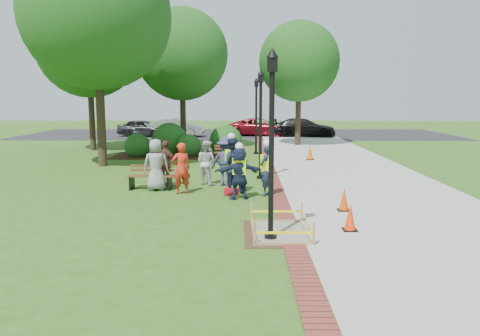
{
  "coord_description": "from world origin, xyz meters",
  "views": [
    {
      "loc": [
        0.69,
        -13.28,
        3.22
      ],
      "look_at": [
        0.5,
        1.2,
        1.0
      ],
      "focal_mm": 35.0,
      "sensor_mm": 36.0,
      "label": 1
    }
  ],
  "objects_px": {
    "hivis_worker_c": "(231,164)",
    "hivis_worker_a": "(239,171)",
    "cone_front": "(350,218)",
    "bench_near": "(151,182)",
    "wet_concrete_pad": "(280,224)",
    "lamp_near": "(272,131)",
    "hivis_worker_b": "(267,168)"
  },
  "relations": [
    {
      "from": "cone_front",
      "to": "hivis_worker_a",
      "type": "height_order",
      "value": "hivis_worker_a"
    },
    {
      "from": "wet_concrete_pad",
      "to": "hivis_worker_a",
      "type": "distance_m",
      "value": 3.95
    },
    {
      "from": "hivis_worker_c",
      "to": "hivis_worker_a",
      "type": "bearing_deg",
      "value": -73.45
    },
    {
      "from": "hivis_worker_a",
      "to": "lamp_near",
      "type": "bearing_deg",
      "value": -79.61
    },
    {
      "from": "wet_concrete_pad",
      "to": "cone_front",
      "type": "distance_m",
      "value": 1.72
    },
    {
      "from": "wet_concrete_pad",
      "to": "lamp_near",
      "type": "bearing_deg",
      "value": -117.56
    },
    {
      "from": "hivis_worker_a",
      "to": "hivis_worker_b",
      "type": "xyz_separation_m",
      "value": [
        0.89,
        0.53,
        0.01
      ]
    },
    {
      "from": "bench_near",
      "to": "hivis_worker_a",
      "type": "bearing_deg",
      "value": -26.09
    },
    {
      "from": "bench_near",
      "to": "hivis_worker_b",
      "type": "height_order",
      "value": "hivis_worker_b"
    },
    {
      "from": "lamp_near",
      "to": "hivis_worker_b",
      "type": "xyz_separation_m",
      "value": [
        0.11,
        4.76,
        -1.57
      ]
    },
    {
      "from": "cone_front",
      "to": "hivis_worker_b",
      "type": "height_order",
      "value": "hivis_worker_b"
    },
    {
      "from": "cone_front",
      "to": "lamp_near",
      "type": "distance_m",
      "value": 2.99
    },
    {
      "from": "hivis_worker_a",
      "to": "hivis_worker_c",
      "type": "xyz_separation_m",
      "value": [
        -0.28,
        0.93,
        0.1
      ]
    },
    {
      "from": "cone_front",
      "to": "hivis_worker_c",
      "type": "relative_size",
      "value": 0.33
    },
    {
      "from": "wet_concrete_pad",
      "to": "hivis_worker_b",
      "type": "bearing_deg",
      "value": 91.85
    },
    {
      "from": "lamp_near",
      "to": "hivis_worker_c",
      "type": "bearing_deg",
      "value": 101.52
    },
    {
      "from": "hivis_worker_b",
      "to": "hivis_worker_c",
      "type": "relative_size",
      "value": 0.91
    },
    {
      "from": "lamp_near",
      "to": "hivis_worker_a",
      "type": "xyz_separation_m",
      "value": [
        -0.78,
        4.23,
        -1.58
      ]
    },
    {
      "from": "wet_concrete_pad",
      "to": "hivis_worker_c",
      "type": "bearing_deg",
      "value": 105.49
    },
    {
      "from": "hivis_worker_b",
      "to": "bench_near",
      "type": "bearing_deg",
      "value": 165.99
    },
    {
      "from": "wet_concrete_pad",
      "to": "lamp_near",
      "type": "xyz_separation_m",
      "value": [
        -0.25,
        -0.47,
        2.25
      ]
    },
    {
      "from": "cone_front",
      "to": "bench_near",
      "type": "bearing_deg",
      "value": 139.06
    },
    {
      "from": "bench_near",
      "to": "lamp_near",
      "type": "height_order",
      "value": "lamp_near"
    },
    {
      "from": "bench_near",
      "to": "hivis_worker_c",
      "type": "distance_m",
      "value": 2.99
    },
    {
      "from": "wet_concrete_pad",
      "to": "hivis_worker_c",
      "type": "height_order",
      "value": "hivis_worker_c"
    },
    {
      "from": "cone_front",
      "to": "hivis_worker_b",
      "type": "relative_size",
      "value": 0.37
    },
    {
      "from": "hivis_worker_a",
      "to": "bench_near",
      "type": "bearing_deg",
      "value": 153.91
    },
    {
      "from": "hivis_worker_b",
      "to": "hivis_worker_c",
      "type": "height_order",
      "value": "hivis_worker_c"
    },
    {
      "from": "wet_concrete_pad",
      "to": "lamp_near",
      "type": "height_order",
      "value": "lamp_near"
    },
    {
      "from": "wet_concrete_pad",
      "to": "bench_near",
      "type": "distance_m",
      "value": 6.71
    },
    {
      "from": "bench_near",
      "to": "hivis_worker_b",
      "type": "distance_m",
      "value": 4.17
    },
    {
      "from": "lamp_near",
      "to": "hivis_worker_b",
      "type": "height_order",
      "value": "lamp_near"
    }
  ]
}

